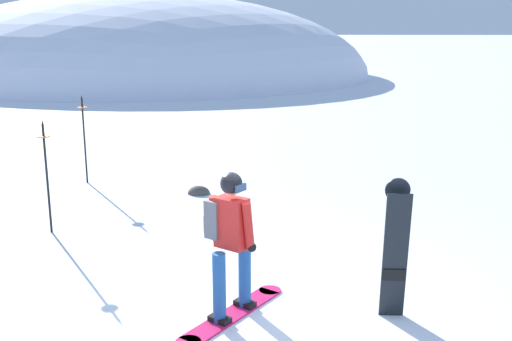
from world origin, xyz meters
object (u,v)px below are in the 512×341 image
at_px(snowboarder_main, 230,240).
at_px(spare_snowboard, 395,249).
at_px(piste_marker_near, 46,169).
at_px(rock_dark, 199,194).
at_px(piste_marker_far, 84,133).

distance_m(snowboarder_main, spare_snowboard, 1.87).
distance_m(snowboarder_main, piste_marker_near, 4.15).
distance_m(snowboarder_main, rock_dark, 5.26).
xyz_separation_m(snowboarder_main, piste_marker_near, (-3.15, 2.70, 0.13)).
xyz_separation_m(snowboarder_main, piste_marker_far, (-3.55, 5.80, 0.15)).
height_order(snowboarder_main, piste_marker_far, piste_marker_far).
xyz_separation_m(snowboarder_main, rock_dark, (-1.07, 5.07, -0.92)).
xyz_separation_m(spare_snowboard, piste_marker_near, (-5.01, 2.69, 0.21)).
bearing_deg(spare_snowboard, piste_marker_near, 151.78).
bearing_deg(piste_marker_far, rock_dark, -16.51).
height_order(snowboarder_main, spare_snowboard, snowboarder_main).
height_order(spare_snowboard, piste_marker_far, piste_marker_far).
relative_size(snowboarder_main, piste_marker_near, 0.93).
relative_size(spare_snowboard, piste_marker_near, 0.90).
xyz_separation_m(snowboarder_main, spare_snowboard, (1.86, 0.01, -0.08)).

